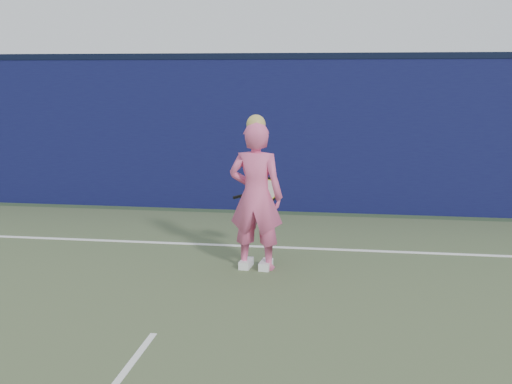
# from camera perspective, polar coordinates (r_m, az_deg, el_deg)

# --- Properties ---
(backstop_wall) EXTENTS (24.00, 0.40, 2.50)m
(backstop_wall) POSITION_cam_1_polar(r_m,az_deg,el_deg) (10.84, -0.58, 5.07)
(backstop_wall) COLOR #0D0F3C
(backstop_wall) RESTS_ON ground
(wall_cap) EXTENTS (24.00, 0.42, 0.10)m
(wall_cap) POSITION_cam_1_polar(r_m,az_deg,el_deg) (10.79, -0.59, 11.96)
(wall_cap) COLOR black
(wall_cap) RESTS_ON backstop_wall
(player) EXTENTS (0.67, 0.47, 1.82)m
(player) POSITION_cam_1_polar(r_m,az_deg,el_deg) (7.44, -0.00, -0.35)
(player) COLOR #E6598C
(player) RESTS_ON ground
(racket) EXTENTS (0.60, 0.13, 0.32)m
(racket) POSITION_cam_1_polar(r_m,az_deg,el_deg) (7.87, 0.80, 0.15)
(racket) COLOR black
(racket) RESTS_ON ground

